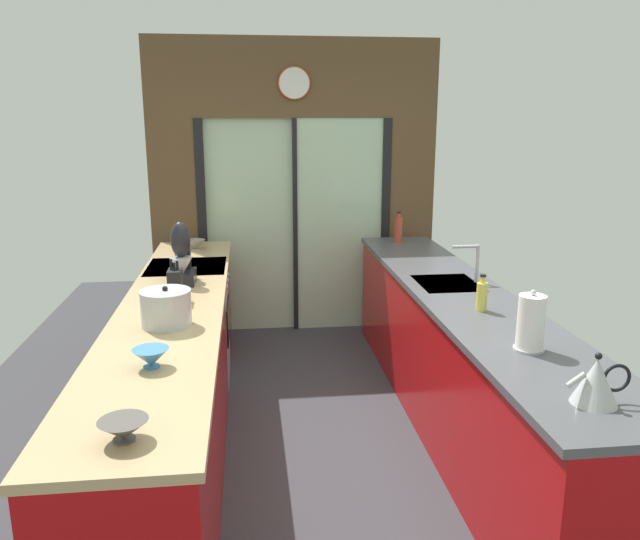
{
  "coord_description": "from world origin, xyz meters",
  "views": [
    {
      "loc": [
        -0.44,
        -3.39,
        2.02
      ],
      "look_at": [
        0.04,
        0.68,
        1.0
      ],
      "focal_mm": 35.0,
      "sensor_mm": 36.0,
      "label": 1
    }
  ],
  "objects_px": {
    "stand_mixer": "(182,260)",
    "soap_bottle_near": "(482,296)",
    "knife_block": "(175,285)",
    "mixing_bowl_mid": "(151,357)",
    "mixing_bowl_near": "(124,430)",
    "paper_towel_roll": "(531,323)",
    "mixing_bowl_far": "(195,244)",
    "stock_pot": "(166,308)",
    "soap_bottle_far": "(398,229)",
    "oven_range": "(190,325)",
    "kettle": "(596,381)"
  },
  "relations": [
    {
      "from": "stand_mixer",
      "to": "soap_bottle_near",
      "type": "relative_size",
      "value": 1.94
    },
    {
      "from": "knife_block",
      "to": "stand_mixer",
      "type": "relative_size",
      "value": 0.63
    },
    {
      "from": "soap_bottle_near",
      "to": "mixing_bowl_mid",
      "type": "bearing_deg",
      "value": -160.28
    },
    {
      "from": "mixing_bowl_near",
      "to": "paper_towel_roll",
      "type": "bearing_deg",
      "value": 20.45
    },
    {
      "from": "mixing_bowl_near",
      "to": "mixing_bowl_far",
      "type": "bearing_deg",
      "value": 90.0
    },
    {
      "from": "stand_mixer",
      "to": "soap_bottle_near",
      "type": "bearing_deg",
      "value": -24.93
    },
    {
      "from": "stock_pot",
      "to": "soap_bottle_far",
      "type": "relative_size",
      "value": 1.0
    },
    {
      "from": "oven_range",
      "to": "kettle",
      "type": "distance_m",
      "value": 3.15
    },
    {
      "from": "mixing_bowl_far",
      "to": "stock_pot",
      "type": "height_order",
      "value": "stock_pot"
    },
    {
      "from": "soap_bottle_far",
      "to": "paper_towel_roll",
      "type": "height_order",
      "value": "paper_towel_roll"
    },
    {
      "from": "mixing_bowl_near",
      "to": "stock_pot",
      "type": "distance_m",
      "value": 1.24
    },
    {
      "from": "mixing_bowl_far",
      "to": "kettle",
      "type": "height_order",
      "value": "kettle"
    },
    {
      "from": "oven_range",
      "to": "soap_bottle_near",
      "type": "bearing_deg",
      "value": -36.25
    },
    {
      "from": "mixing_bowl_mid",
      "to": "paper_towel_roll",
      "type": "xyz_separation_m",
      "value": [
        1.78,
        0.01,
        0.09
      ]
    },
    {
      "from": "kettle",
      "to": "soap_bottle_far",
      "type": "relative_size",
      "value": 0.97
    },
    {
      "from": "stock_pot",
      "to": "mixing_bowl_far",
      "type": "bearing_deg",
      "value": 90.0
    },
    {
      "from": "kettle",
      "to": "soap_bottle_near",
      "type": "height_order",
      "value": "soap_bottle_near"
    },
    {
      "from": "mixing_bowl_near",
      "to": "mixing_bowl_far",
      "type": "relative_size",
      "value": 1.01
    },
    {
      "from": "kettle",
      "to": "soap_bottle_near",
      "type": "xyz_separation_m",
      "value": [
        -0.0,
        1.21,
        -0.0
      ]
    },
    {
      "from": "oven_range",
      "to": "stock_pot",
      "type": "bearing_deg",
      "value": -89.23
    },
    {
      "from": "mixing_bowl_mid",
      "to": "kettle",
      "type": "height_order",
      "value": "kettle"
    },
    {
      "from": "oven_range",
      "to": "paper_towel_roll",
      "type": "bearing_deg",
      "value": -47.3
    },
    {
      "from": "soap_bottle_far",
      "to": "paper_towel_roll",
      "type": "distance_m",
      "value": 2.66
    },
    {
      "from": "oven_range",
      "to": "mixing_bowl_near",
      "type": "height_order",
      "value": "mixing_bowl_near"
    },
    {
      "from": "stock_pot",
      "to": "soap_bottle_far",
      "type": "distance_m",
      "value": 2.75
    },
    {
      "from": "mixing_bowl_mid",
      "to": "stock_pot",
      "type": "relative_size",
      "value": 0.6
    },
    {
      "from": "oven_range",
      "to": "soap_bottle_far",
      "type": "xyz_separation_m",
      "value": [
        1.8,
        0.72,
        0.58
      ]
    },
    {
      "from": "knife_block",
      "to": "stock_pot",
      "type": "height_order",
      "value": "knife_block"
    },
    {
      "from": "soap_bottle_near",
      "to": "soap_bottle_far",
      "type": "relative_size",
      "value": 0.79
    },
    {
      "from": "mixing_bowl_far",
      "to": "stand_mixer",
      "type": "bearing_deg",
      "value": -90.0
    },
    {
      "from": "mixing_bowl_near",
      "to": "stock_pot",
      "type": "xyz_separation_m",
      "value": [
        0.0,
        1.24,
        0.06
      ]
    },
    {
      "from": "mixing_bowl_mid",
      "to": "mixing_bowl_far",
      "type": "bearing_deg",
      "value": 90.0
    },
    {
      "from": "mixing_bowl_near",
      "to": "mixing_bowl_mid",
      "type": "xyz_separation_m",
      "value": [
        -0.0,
        0.66,
        0.01
      ]
    },
    {
      "from": "stock_pot",
      "to": "oven_range",
      "type": "bearing_deg",
      "value": 90.77
    },
    {
      "from": "soap_bottle_far",
      "to": "soap_bottle_near",
      "type": "bearing_deg",
      "value": -90.0
    },
    {
      "from": "mixing_bowl_far",
      "to": "stock_pot",
      "type": "bearing_deg",
      "value": -90.0
    },
    {
      "from": "mixing_bowl_mid",
      "to": "paper_towel_roll",
      "type": "bearing_deg",
      "value": 0.26
    },
    {
      "from": "mixing_bowl_near",
      "to": "stand_mixer",
      "type": "bearing_deg",
      "value": 90.0
    },
    {
      "from": "oven_range",
      "to": "mixing_bowl_near",
      "type": "xyz_separation_m",
      "value": [
        0.02,
        -2.61,
        0.51
      ]
    },
    {
      "from": "kettle",
      "to": "stand_mixer",
      "type": "bearing_deg",
      "value": 131.17
    },
    {
      "from": "stand_mixer",
      "to": "mixing_bowl_far",
      "type": "bearing_deg",
      "value": 90.0
    },
    {
      "from": "oven_range",
      "to": "paper_towel_roll",
      "type": "height_order",
      "value": "paper_towel_roll"
    },
    {
      "from": "oven_range",
      "to": "mixing_bowl_mid",
      "type": "height_order",
      "value": "mixing_bowl_mid"
    },
    {
      "from": "mixing_bowl_far",
      "to": "soap_bottle_near",
      "type": "distance_m",
      "value": 2.62
    },
    {
      "from": "mixing_bowl_mid",
      "to": "stock_pot",
      "type": "bearing_deg",
      "value": 90.0
    },
    {
      "from": "mixing_bowl_mid",
      "to": "kettle",
      "type": "bearing_deg",
      "value": -17.79
    },
    {
      "from": "mixing_bowl_far",
      "to": "kettle",
      "type": "bearing_deg",
      "value": -60.34
    },
    {
      "from": "paper_towel_roll",
      "to": "knife_block",
      "type": "bearing_deg",
      "value": 150.0
    },
    {
      "from": "stand_mixer",
      "to": "soap_bottle_far",
      "type": "relative_size",
      "value": 1.53
    },
    {
      "from": "stand_mixer",
      "to": "kettle",
      "type": "xyz_separation_m",
      "value": [
        1.78,
        -2.04,
        -0.07
      ]
    }
  ]
}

